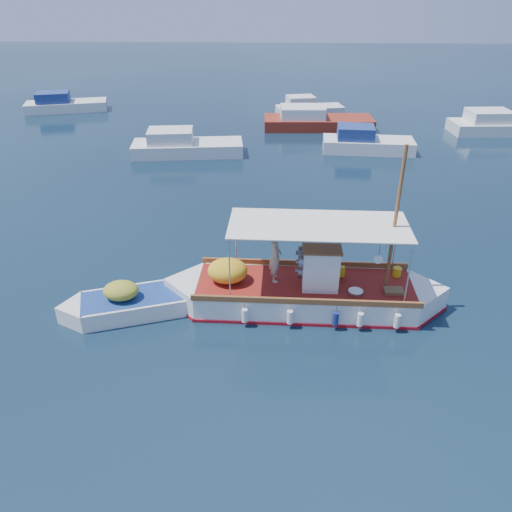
{
  "coord_description": "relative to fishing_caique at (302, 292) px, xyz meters",
  "views": [
    {
      "loc": [
        -0.26,
        -14.36,
        9.72
      ],
      "look_at": [
        -0.87,
        0.0,
        1.72
      ],
      "focal_mm": 35.0,
      "sensor_mm": 36.0,
      "label": 1
    }
  ],
  "objects": [
    {
      "name": "bg_boat_ne",
      "position": [
        4.72,
        17.57,
        -0.02
      ],
      "size": [
        5.84,
        2.57,
        1.8
      ],
      "rotation": [
        0.0,
        0.0,
        -0.07
      ],
      "color": "silver",
      "rests_on": "ground"
    },
    {
      "name": "fishing_caique",
      "position": [
        0.0,
        0.0,
        0.0
      ],
      "size": [
        9.51,
        2.79,
        5.8
      ],
      "rotation": [
        0.0,
        0.0,
        -0.02
      ],
      "color": "white",
      "rests_on": "ground"
    },
    {
      "name": "bg_boat_far_n",
      "position": [
        1.49,
        26.81,
        -0.02
      ],
      "size": [
        5.57,
        3.06,
        1.8
      ],
      "rotation": [
        0.0,
        0.0,
        0.21
      ],
      "color": "silver",
      "rests_on": "ground"
    },
    {
      "name": "bg_boat_far_w",
      "position": [
        -18.79,
        27.68,
        -0.02
      ],
      "size": [
        6.85,
        3.99,
        1.8
      ],
      "rotation": [
        0.0,
        0.0,
        0.28
      ],
      "color": "silver",
      "rests_on": "ground"
    },
    {
      "name": "bg_boat_nw",
      "position": [
        -6.76,
        16.36,
        -0.02
      ],
      "size": [
        7.07,
        3.17,
        1.8
      ],
      "rotation": [
        0.0,
        0.0,
        0.11
      ],
      "color": "silver",
      "rests_on": "ground"
    },
    {
      "name": "bg_boat_e",
      "position": [
        14.95,
        22.43,
        -0.02
      ],
      "size": [
        7.34,
        3.11,
        1.8
      ],
      "rotation": [
        0.0,
        0.0,
        0.07
      ],
      "color": "silver",
      "rests_on": "ground"
    },
    {
      "name": "bg_boat_n",
      "position": [
        1.83,
        23.08,
        -0.02
      ],
      "size": [
        8.07,
        3.12,
        1.8
      ],
      "rotation": [
        0.0,
        0.0,
        0.04
      ],
      "color": "maroon",
      "rests_on": "ground"
    },
    {
      "name": "ground",
      "position": [
        -0.71,
        0.25,
        -0.52
      ],
      "size": [
        160.0,
        160.0,
        0.0
      ],
      "primitive_type": "plane",
      "color": "black",
      "rests_on": "ground"
    },
    {
      "name": "dinghy",
      "position": [
        -5.3,
        -0.55,
        -0.23
      ],
      "size": [
        5.29,
        2.76,
        1.36
      ],
      "rotation": [
        0.0,
        0.0,
        0.32
      ],
      "color": "white",
      "rests_on": "ground"
    }
  ]
}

